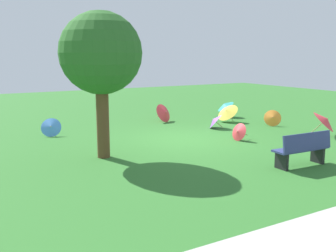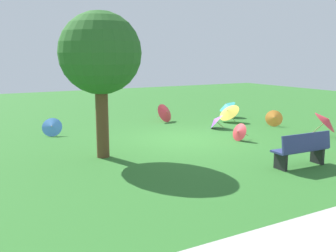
# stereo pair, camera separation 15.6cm
# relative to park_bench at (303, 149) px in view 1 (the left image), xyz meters

# --- Properties ---
(ground) EXTENTS (40.00, 40.00, 0.00)m
(ground) POSITION_rel_park_bench_xyz_m (0.82, -4.21, -0.47)
(ground) COLOR #2D6B28
(park_bench) EXTENTS (1.62, 0.54, 0.90)m
(park_bench) POSITION_rel_park_bench_xyz_m (0.00, 0.00, 0.00)
(park_bench) COLOR navy
(park_bench) RESTS_ON ground
(shade_tree) EXTENTS (2.23, 2.23, 3.99)m
(shade_tree) POSITION_rel_park_bench_xyz_m (4.05, -3.46, 2.37)
(shade_tree) COLOR brown
(shade_tree) RESTS_ON ground
(parasol_purple_0) EXTENTS (0.89, 0.89, 0.63)m
(parasol_purple_0) POSITION_rel_park_bench_xyz_m (-1.28, -5.41, -0.15)
(parasol_purple_0) COLOR tan
(parasol_purple_0) RESTS_ON ground
(parasol_red_0) EXTENTS (1.25, 1.23, 0.95)m
(parasol_red_0) POSITION_rel_park_bench_xyz_m (-3.77, -2.27, 0.09)
(parasol_red_0) COLOR tan
(parasol_red_0) RESTS_ON ground
(parasol_yellow_0) EXTENTS (0.89, 0.99, 0.83)m
(parasol_yellow_0) POSITION_rel_park_bench_xyz_m (-2.58, -6.27, -0.00)
(parasol_yellow_0) COLOR tan
(parasol_yellow_0) RESTS_ON ground
(parasol_blue_0) EXTENTS (0.81, 0.70, 0.66)m
(parasol_blue_0) POSITION_rel_park_bench_xyz_m (4.60, -7.09, -0.14)
(parasol_blue_0) COLOR tan
(parasol_blue_0) RESTS_ON ground
(parasol_red_2) EXTENTS (0.96, 0.84, 0.82)m
(parasol_red_2) POSITION_rel_park_bench_xyz_m (-0.34, -7.67, -0.06)
(parasol_red_2) COLOR tan
(parasol_red_2) RESTS_ON ground
(parasol_red_3) EXTENTS (0.61, 0.62, 0.60)m
(parasol_red_3) POSITION_rel_park_bench_xyz_m (-0.61, -3.21, -0.16)
(parasol_red_3) COLOR tan
(parasol_red_3) RESTS_ON ground
(parasol_teal_0) EXTENTS (0.99, 1.00, 0.83)m
(parasol_teal_0) POSITION_rel_park_bench_xyz_m (-3.42, -7.46, 0.08)
(parasol_teal_0) COLOR tan
(parasol_teal_0) RESTS_ON ground
(parasol_orange_0) EXTENTS (0.79, 0.75, 0.67)m
(parasol_orange_0) POSITION_rel_park_bench_xyz_m (-3.60, -4.62, -0.13)
(parasol_orange_0) COLOR tan
(parasol_orange_0) RESTS_ON ground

